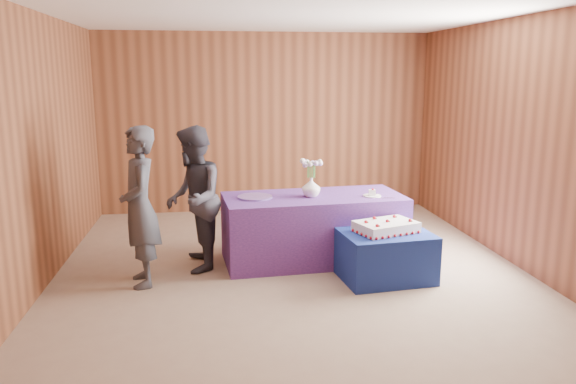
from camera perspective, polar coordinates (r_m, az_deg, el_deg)
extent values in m
plane|color=gray|center=(5.97, 0.58, -8.56)|extent=(6.00, 6.00, 0.00)
cube|color=brown|center=(8.61, -2.31, 7.00)|extent=(5.00, 0.04, 2.70)
cube|color=brown|center=(2.76, 9.68, -3.86)|extent=(5.00, 0.04, 2.70)
cube|color=brown|center=(5.83, -24.53, 3.55)|extent=(0.04, 6.00, 2.70)
cube|color=brown|center=(6.49, 23.07, 4.42)|extent=(0.04, 6.00, 2.70)
cube|color=white|center=(5.63, 0.64, 18.14)|extent=(5.00, 6.00, 0.04)
cube|color=navy|center=(5.92, 9.83, -6.39)|extent=(0.97, 0.80, 0.50)
cube|color=#6D3592|center=(6.38, 2.59, -3.68)|extent=(2.07, 1.06, 0.75)
cube|color=white|center=(5.85, 9.92, -3.50)|extent=(0.69, 0.57, 0.11)
sphere|color=#A40C17|center=(5.53, 8.66, -4.75)|extent=(0.03, 0.03, 0.03)
sphere|color=#A40C17|center=(5.89, 13.38, -3.93)|extent=(0.03, 0.03, 0.03)
sphere|color=#A40C17|center=(5.85, 6.42, -3.78)|extent=(0.03, 0.03, 0.03)
sphere|color=#A40C17|center=(6.18, 11.03, -3.06)|extent=(0.03, 0.03, 0.03)
sphere|color=#A40C17|center=(5.65, 9.10, -3.26)|extent=(0.04, 0.04, 0.04)
cone|color=#176316|center=(5.66, 9.33, -3.36)|extent=(0.02, 0.03, 0.02)
sphere|color=#A40C17|center=(5.99, 10.66, -2.44)|extent=(0.04, 0.04, 0.04)
cone|color=#176316|center=(6.00, 10.88, -2.54)|extent=(0.02, 0.03, 0.02)
sphere|color=#A40C17|center=(5.83, 9.95, -2.81)|extent=(0.04, 0.04, 0.04)
cone|color=#176316|center=(5.84, 10.18, -2.92)|extent=(0.02, 0.03, 0.02)
imported|color=white|center=(6.23, 2.36, 0.49)|extent=(0.22, 0.22, 0.21)
cylinder|color=#35702C|center=(6.20, 2.75, 2.23)|extent=(0.01, 0.01, 0.17)
sphere|color=silver|center=(6.20, 3.31, 3.01)|extent=(0.06, 0.06, 0.06)
cylinder|color=#35702C|center=(6.22, 2.64, 2.26)|extent=(0.01, 0.01, 0.17)
sphere|color=white|center=(6.25, 3.03, 3.09)|extent=(0.06, 0.06, 0.06)
cylinder|color=#35702C|center=(6.23, 2.43, 2.28)|extent=(0.01, 0.01, 0.17)
sphere|color=silver|center=(6.28, 2.51, 3.13)|extent=(0.06, 0.06, 0.06)
cylinder|color=#35702C|center=(6.23, 2.20, 2.28)|extent=(0.01, 0.01, 0.17)
sphere|color=white|center=(6.27, 1.95, 3.12)|extent=(0.06, 0.06, 0.06)
cylinder|color=#35702C|center=(6.21, 2.04, 2.25)|extent=(0.01, 0.01, 0.17)
sphere|color=silver|center=(6.22, 1.55, 3.06)|extent=(0.06, 0.06, 0.06)
cylinder|color=#35702C|center=(6.18, 2.01, 2.21)|extent=(0.01, 0.01, 0.17)
sphere|color=white|center=(6.16, 1.46, 2.97)|extent=(0.06, 0.06, 0.06)
cylinder|color=#35702C|center=(6.16, 2.12, 2.18)|extent=(0.01, 0.01, 0.17)
sphere|color=silver|center=(6.11, 1.73, 2.89)|extent=(0.06, 0.06, 0.06)
cylinder|color=#35702C|center=(6.15, 2.33, 2.16)|extent=(0.01, 0.01, 0.17)
sphere|color=white|center=(6.08, 2.25, 2.84)|extent=(0.06, 0.06, 0.06)
cylinder|color=#35702C|center=(6.16, 2.56, 2.16)|extent=(0.01, 0.01, 0.17)
sphere|color=silver|center=(6.09, 2.83, 2.86)|extent=(0.06, 0.06, 0.06)
cylinder|color=#35702C|center=(6.17, 2.72, 2.19)|extent=(0.01, 0.01, 0.17)
sphere|color=white|center=(6.14, 3.24, 2.92)|extent=(0.06, 0.06, 0.06)
cylinder|color=#7252A5|center=(6.19, -3.38, -0.51)|extent=(0.48, 0.48, 0.02)
cylinder|color=white|center=(6.33, 8.53, -0.38)|extent=(0.25, 0.25, 0.01)
cube|color=white|center=(6.32, 8.55, -0.05)|extent=(0.08, 0.07, 0.06)
sphere|color=#A40C17|center=(6.29, 8.61, 0.30)|extent=(0.02, 0.02, 0.02)
cube|color=#B6B6BB|center=(6.26, 9.60, -0.60)|extent=(0.26, 0.07, 0.00)
imported|color=#3B3C45|center=(5.73, -14.83, -1.49)|extent=(0.50, 0.65, 1.60)
imported|color=#34333D|center=(6.07, -9.57, -0.71)|extent=(0.60, 0.77, 1.56)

